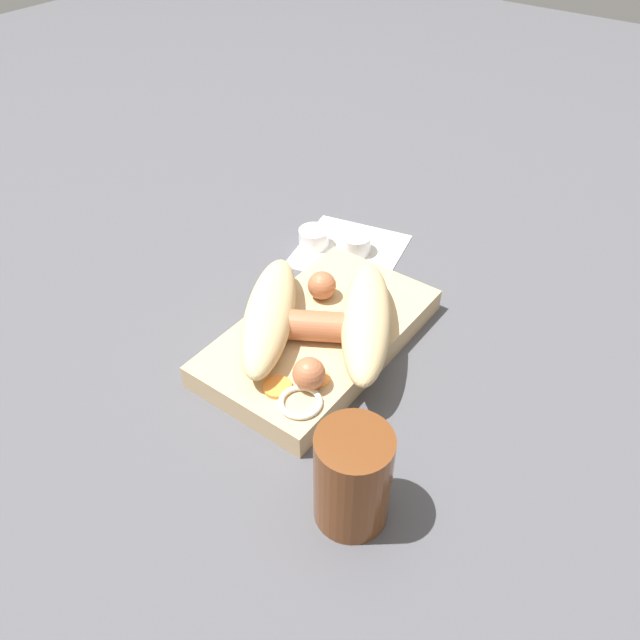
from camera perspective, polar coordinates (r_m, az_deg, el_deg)
The scene contains 9 objects.
ground_plane at distance 0.71m, azimuth 0.00°, elevation -2.31°, with size 3.00×3.00×0.00m, color #4C4C51.
food_tray at distance 0.71m, azimuth 0.00°, elevation -1.48°, with size 0.28×0.16×0.03m.
bread_roll at distance 0.67m, azimuth -0.22°, elevation 0.26°, with size 0.25×0.24×0.05m.
sausage at distance 0.67m, azimuth -0.37°, elevation -0.55°, with size 0.16×0.14×0.03m.
pickled_veggies at distance 0.62m, azimuth -2.11°, elevation -6.97°, with size 0.08×0.07×0.01m.
napkin at distance 0.86m, azimuth 2.70°, elevation 6.39°, with size 0.17×0.17×0.00m.
condiment_cup_near at distance 0.85m, azimuth 3.26°, elevation 6.85°, with size 0.04×0.04×0.03m.
condiment_cup_far at distance 0.86m, azimuth -0.57°, elevation 7.41°, with size 0.04×0.04×0.03m.
drink_glass at distance 0.54m, azimuth 2.99°, elevation -14.21°, with size 0.07×0.07×0.10m.
Camera 1 is at (0.42, 0.31, 0.49)m, focal length 35.00 mm.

